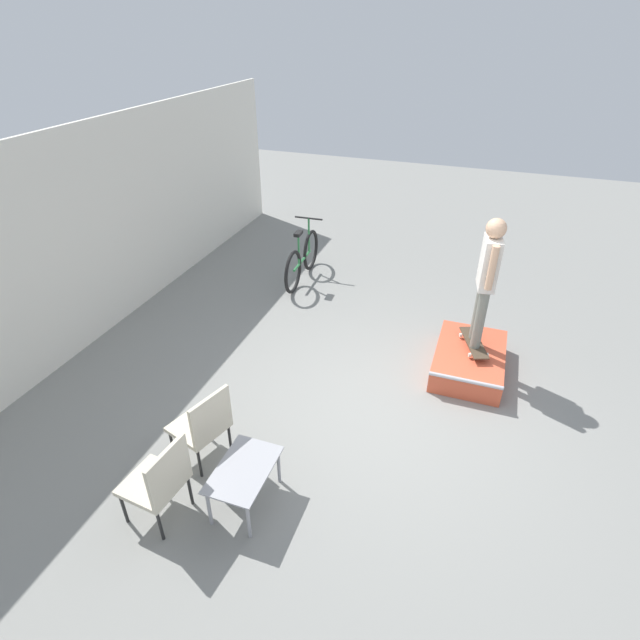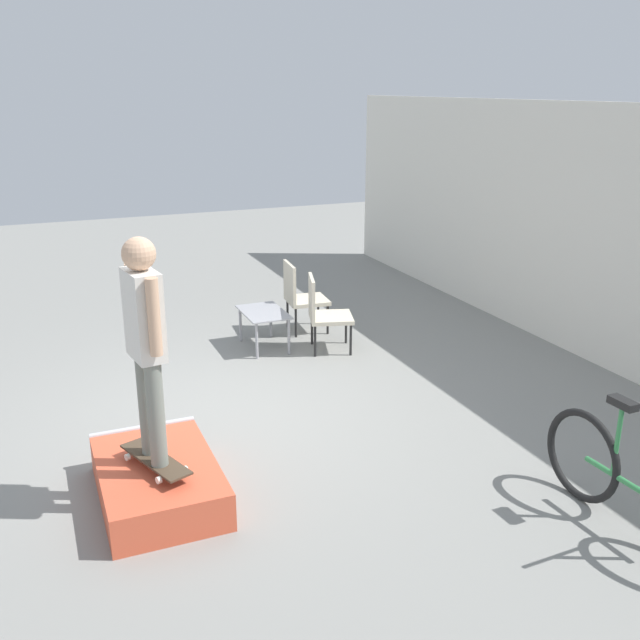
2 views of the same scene
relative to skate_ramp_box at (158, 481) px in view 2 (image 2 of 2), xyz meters
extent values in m
plane|color=gray|center=(-1.25, 0.92, -0.16)|extent=(24.00, 24.00, 0.00)
cube|color=white|center=(-1.25, 5.39, 1.34)|extent=(12.00, 0.06, 3.00)
cube|color=#DB5638|center=(0.00, 0.00, 0.00)|extent=(1.36, 0.90, 0.31)
cylinder|color=#B7B7BC|center=(-0.68, 0.00, 0.16)|extent=(0.05, 0.90, 0.05)
cube|color=#473828|center=(0.09, -0.02, 0.24)|extent=(0.79, 0.45, 0.02)
cylinder|color=white|center=(0.27, 0.17, 0.21)|extent=(0.06, 0.05, 0.05)
cylinder|color=white|center=(0.35, -0.04, 0.21)|extent=(0.06, 0.05, 0.05)
cylinder|color=white|center=(-0.18, 0.01, 0.21)|extent=(0.06, 0.05, 0.05)
cylinder|color=white|center=(-0.10, -0.21, 0.21)|extent=(0.06, 0.05, 0.05)
cylinder|color=gray|center=(-0.02, -0.04, 0.67)|extent=(0.13, 0.13, 0.84)
cylinder|color=gray|center=(0.19, 0.00, 0.67)|extent=(0.13, 0.13, 0.84)
cube|color=silver|center=(0.09, -0.02, 1.42)|extent=(0.41, 0.25, 0.66)
cylinder|color=#D8A884|center=(-0.15, -0.06, 1.47)|extent=(0.09, 0.09, 0.57)
cylinder|color=#D8A884|center=(0.32, 0.02, 1.47)|extent=(0.09, 0.09, 0.57)
sphere|color=#D8A884|center=(0.09, -0.02, 1.88)|extent=(0.24, 0.24, 0.24)
cube|color=#9E9EA3|center=(-2.99, 1.88, 0.31)|extent=(0.79, 0.51, 0.02)
cylinder|color=#9E9EA3|center=(-3.34, 1.68, 0.07)|extent=(0.04, 0.04, 0.46)
cylinder|color=#9E9EA3|center=(-2.65, 1.68, 0.07)|extent=(0.04, 0.04, 0.46)
cylinder|color=#9E9EA3|center=(-3.34, 2.09, 0.07)|extent=(0.04, 0.04, 0.46)
cylinder|color=#9E9EA3|center=(-2.65, 2.09, 0.07)|extent=(0.04, 0.04, 0.46)
cylinder|color=black|center=(-3.16, 2.83, 0.04)|extent=(0.03, 0.03, 0.40)
cylinder|color=black|center=(-3.59, 2.87, 0.04)|extent=(0.03, 0.03, 0.40)
cylinder|color=black|center=(-3.20, 2.39, 0.04)|extent=(0.03, 0.03, 0.40)
cylinder|color=black|center=(-3.64, 2.43, 0.04)|extent=(0.03, 0.03, 0.40)
cube|color=beige|center=(-3.40, 2.63, 0.27)|extent=(0.57, 0.57, 0.05)
cube|color=beige|center=(-3.42, 2.39, 0.54)|extent=(0.52, 0.09, 0.50)
cylinder|color=black|center=(-2.32, 2.78, 0.04)|extent=(0.03, 0.03, 0.40)
cylinder|color=black|center=(-2.74, 2.91, 0.04)|extent=(0.03, 0.03, 0.40)
cylinder|color=black|center=(-2.45, 2.36, 0.04)|extent=(0.03, 0.03, 0.40)
cylinder|color=black|center=(-2.87, 2.49, 0.04)|extent=(0.03, 0.03, 0.40)
cube|color=beige|center=(-2.59, 2.63, 0.27)|extent=(0.65, 0.65, 0.05)
cube|color=beige|center=(-2.66, 2.40, 0.54)|extent=(0.51, 0.19, 0.50)
torus|color=black|center=(1.29, 3.12, 0.22)|extent=(0.76, 0.09, 0.76)
cylinder|color=#338447|center=(1.78, 3.14, 0.22)|extent=(0.88, 0.08, 0.04)
cylinder|color=#338447|center=(1.60, 3.14, 0.50)|extent=(0.04, 0.04, 0.56)
cube|color=black|center=(1.60, 3.14, 0.81)|extent=(0.22, 0.11, 0.06)
camera|label=1|loc=(-5.87, 0.07, 4.07)|focal=28.00mm
camera|label=2|loc=(5.13, -0.72, 3.01)|focal=40.00mm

